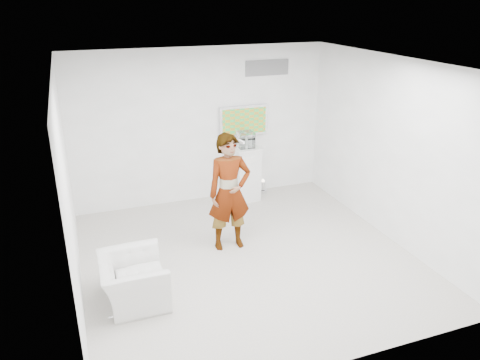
{
  "coord_description": "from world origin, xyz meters",
  "views": [
    {
      "loc": [
        -2.33,
        -5.99,
        3.85
      ],
      "look_at": [
        0.09,
        0.6,
        1.08
      ],
      "focal_mm": 35.0,
      "sensor_mm": 36.0,
      "label": 1
    }
  ],
  "objects": [
    {
      "name": "floor_uplight",
      "position": [
        1.24,
        2.33,
        0.14
      ],
      "size": [
        0.23,
        0.23,
        0.28
      ],
      "primitive_type": "cylinder",
      "rotation": [
        0.0,
        0.0,
        0.38
      ],
      "color": "white",
      "rests_on": "room"
    },
    {
      "name": "console",
      "position": [
        0.78,
        2.16,
        1.2
      ],
      "size": [
        0.07,
        0.15,
        0.2
      ],
      "primitive_type": "cube",
      "rotation": [
        0.0,
        0.0,
        -0.18
      ],
      "color": "white",
      "rests_on": "pedestal"
    },
    {
      "name": "logo_decal",
      "position": [
        1.35,
        2.49,
        2.55
      ],
      "size": [
        0.9,
        0.02,
        0.3
      ],
      "primitive_type": "cube",
      "color": "slate",
      "rests_on": "room"
    },
    {
      "name": "pedestal",
      "position": [
        0.78,
        2.16,
        0.55
      ],
      "size": [
        0.58,
        0.58,
        1.1
      ],
      "primitive_type": "cube",
      "rotation": [
        0.0,
        0.0,
        0.09
      ],
      "color": "white",
      "rests_on": "room"
    },
    {
      "name": "room",
      "position": [
        0.0,
        0.0,
        1.5
      ],
      "size": [
        5.01,
        5.01,
        3.0
      ],
      "color": "beige",
      "rests_on": "ground"
    },
    {
      "name": "tv",
      "position": [
        0.85,
        2.45,
        1.55
      ],
      "size": [
        1.0,
        0.08,
        0.6
      ],
      "primitive_type": "cube",
      "color": "silver",
      "rests_on": "room"
    },
    {
      "name": "person",
      "position": [
        -0.14,
        0.44,
        0.96
      ],
      "size": [
        0.71,
        0.47,
        1.91
      ],
      "primitive_type": "imported",
      "rotation": [
        0.0,
        0.0,
        -0.02
      ],
      "color": "silver",
      "rests_on": "room"
    },
    {
      "name": "vitrine",
      "position": [
        0.78,
        2.16,
        1.25
      ],
      "size": [
        0.32,
        0.32,
        0.3
      ],
      "primitive_type": "cube",
      "rotation": [
        0.0,
        0.0,
        -0.04
      ],
      "color": "white",
      "rests_on": "pedestal"
    },
    {
      "name": "wii_remote",
      "position": [
        0.11,
        0.59,
        1.72
      ],
      "size": [
        0.07,
        0.15,
        0.04
      ],
      "primitive_type": "cube",
      "rotation": [
        0.0,
        0.0,
        0.24
      ],
      "color": "white",
      "rests_on": "person"
    },
    {
      "name": "armchair",
      "position": [
        -1.83,
        -0.52,
        0.32
      ],
      "size": [
        0.86,
        0.98,
        0.63
      ],
      "primitive_type": "imported",
      "rotation": [
        0.0,
        0.0,
        1.56
      ],
      "color": "silver",
      "rests_on": "room"
    }
  ]
}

